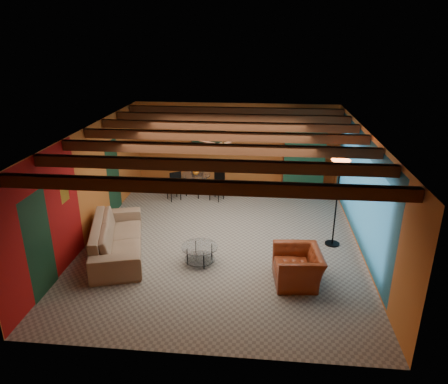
# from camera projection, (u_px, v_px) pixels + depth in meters

# --- Properties ---
(room) EXTENTS (6.52, 8.01, 2.71)m
(room) POSITION_uv_depth(u_px,v_px,m) (224.00, 144.00, 9.48)
(room) COLOR gray
(room) RESTS_ON ground
(sofa) EXTENTS (1.79, 2.90, 0.79)m
(sofa) POSITION_uv_depth(u_px,v_px,m) (117.00, 237.00, 9.41)
(sofa) COLOR #8E725B
(sofa) RESTS_ON ground
(armchair) EXTENTS (1.03, 1.15, 0.69)m
(armchair) POSITION_uv_depth(u_px,v_px,m) (298.00, 267.00, 8.32)
(armchair) COLOR maroon
(armchair) RESTS_ON ground
(coffee_table) EXTENTS (1.01, 1.01, 0.41)m
(coffee_table) POSITION_uv_depth(u_px,v_px,m) (200.00, 254.00, 9.06)
(coffee_table) COLOR silver
(coffee_table) RESTS_ON ground
(dining_table) EXTENTS (2.40, 2.40, 0.94)m
(dining_table) POSITION_uv_depth(u_px,v_px,m) (196.00, 181.00, 12.77)
(dining_table) COLOR silver
(dining_table) RESTS_ON ground
(armoire) EXTENTS (1.29, 0.72, 2.17)m
(armoire) POSITION_uv_depth(u_px,v_px,m) (304.00, 157.00, 13.07)
(armoire) COLOR maroon
(armoire) RESTS_ON ground
(floor_lamp) EXTENTS (0.50, 0.50, 2.13)m
(floor_lamp) POSITION_uv_depth(u_px,v_px,m) (336.00, 204.00, 9.54)
(floor_lamp) COLOR black
(floor_lamp) RESTS_ON ground
(ceiling_fan) EXTENTS (1.50, 1.50, 0.44)m
(ceiling_fan) POSITION_uv_depth(u_px,v_px,m) (223.00, 146.00, 9.38)
(ceiling_fan) COLOR #472614
(ceiling_fan) RESTS_ON ceiling
(painting) EXTENTS (1.05, 0.03, 0.65)m
(painting) POSITION_uv_depth(u_px,v_px,m) (208.00, 135.00, 13.39)
(painting) COLOR black
(painting) RESTS_ON wall_back
(potted_plant) EXTENTS (0.50, 0.47, 0.45)m
(potted_plant) POSITION_uv_depth(u_px,v_px,m) (307.00, 116.00, 12.59)
(potted_plant) COLOR #26661E
(potted_plant) RESTS_ON armoire
(vase) EXTENTS (0.23, 0.23, 0.20)m
(vase) POSITION_uv_depth(u_px,v_px,m) (196.00, 163.00, 12.56)
(vase) COLOR orange
(vase) RESTS_ON dining_table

